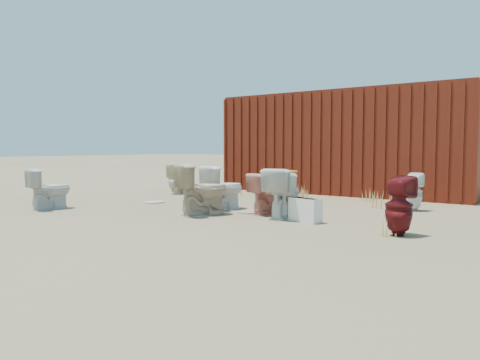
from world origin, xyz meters
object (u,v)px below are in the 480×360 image
Objects in this scene: shipping_container at (351,143)px; toilet_back_beige_right at (203,189)px; toilet_front_maroon at (399,206)px; toilet_front_e at (283,193)px; toilet_back_yellowlid at (285,195)px; toilet_back_e at (414,192)px; toilet_front_pink at (268,194)px; toilet_front_a at (50,189)px; toilet_back_beige_left at (179,178)px; loose_tank at (305,210)px; toilet_front_c at (223,188)px; toilet_back_a at (174,177)px.

shipping_container reaches higher than toilet_back_beige_right.
toilet_front_maroon is 0.96× the size of toilet_front_e.
toilet_front_e is 0.08m from toilet_back_yellowlid.
toilet_back_e is at bearing -49.22° from shipping_container.
toilet_front_a is at bearing 45.09° from toilet_front_pink.
toilet_back_beige_left is 1.44× the size of loose_tank.
loose_tank is (1.66, 0.38, -0.24)m from toilet_back_beige_right.
toilet_front_maroon is (2.82, -5.11, -0.83)m from shipping_container.
toilet_front_a is 4.20m from toilet_back_yellowlid.
toilet_front_maroon is at bearing 101.15° from toilet_back_e.
toilet_back_yellowlid is at bearing -172.42° from toilet_front_c.
toilet_back_e is 2.36m from loose_tank.
toilet_back_beige_right is 1.72m from loose_tank.
shipping_container is at bearing -65.80° from toilet_front_pink.
shipping_container is at bearing -85.87° from toilet_front_e.
loose_tank is at bearing -177.29° from toilet_front_c.
toilet_front_maroon is 2.51m from toilet_back_e.
toilet_back_beige_left is at bearing 168.91° from loose_tank.
toilet_front_c reaches higher than toilet_front_maroon.
toilet_front_c is 0.77m from toilet_back_beige_right.
toilet_front_pink is 0.80× the size of toilet_back_beige_right.
toilet_front_e is (3.87, 1.59, 0.02)m from toilet_front_a.
toilet_back_beige_right is at bearing -154.15° from loose_tank.
toilet_front_pink is at bearing 44.48° from toilet_back_e.
toilet_front_c reaches higher than loose_tank.
toilet_front_a is 3.90m from toilet_front_pink.
toilet_front_a is 4.18m from toilet_front_e.
toilet_back_beige_left reaches higher than toilet_front_pink.
toilet_back_yellowlid is (0.89, -4.61, -0.85)m from shipping_container.
toilet_front_e is at bearing 172.13° from toilet_front_pink.
toilet_front_a is at bearing -148.57° from loose_tank.
shipping_container is at bearing -82.09° from toilet_front_c.
toilet_back_beige_left is 3.69m from toilet_back_beige_right.
toilet_front_c is 0.92× the size of toilet_back_beige_right.
loose_tank is at bearing 132.45° from toilet_back_beige_left.
shipping_container is at bearing -105.85° from toilet_back_yellowlid.
toilet_back_e is (2.60, 2.55, -0.09)m from toilet_back_beige_right.
shipping_container reaches higher than toilet_front_a.
shipping_container is at bearing -106.41° from toilet_front_a.
toilet_back_a is at bearing -51.93° from toilet_back_yellowlid.
toilet_front_a is at bearing 96.09° from toilet_back_a.
toilet_back_beige_right is (-0.80, -0.72, 0.08)m from toilet_front_pink.
toilet_back_a is (-3.60, -2.50, -0.85)m from shipping_container.
toilet_back_a is 1.05× the size of toilet_back_e.
shipping_container reaches higher than toilet_back_a.
toilet_front_pink is 2.41m from toilet_front_maroon.
toilet_front_a is 0.87× the size of toilet_back_beige_right.
toilet_front_a reaches higher than toilet_front_pink.
toilet_front_maroon is at bearing 1.90° from loose_tank.
toilet_front_pink reaches higher than toilet_back_e.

